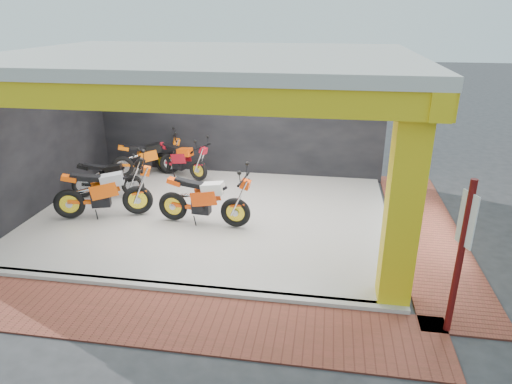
# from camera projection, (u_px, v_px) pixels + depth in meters

# --- Properties ---
(ground) EXTENTS (80.00, 80.00, 0.00)m
(ground) POSITION_uv_depth(u_px,v_px,m) (186.00, 260.00, 8.78)
(ground) COLOR #2D2D30
(ground) RESTS_ON ground
(showroom_floor) EXTENTS (8.00, 6.00, 0.10)m
(showroom_floor) POSITION_uv_depth(u_px,v_px,m) (212.00, 215.00, 10.60)
(showroom_floor) COLOR silver
(showroom_floor) RESTS_ON ground
(showroom_ceiling) EXTENTS (8.40, 6.40, 0.20)m
(showroom_ceiling) POSITION_uv_depth(u_px,v_px,m) (206.00, 57.00, 9.30)
(showroom_ceiling) COLOR beige
(showroom_ceiling) RESTS_ON corner_column
(back_wall) EXTENTS (8.20, 0.20, 3.50)m
(back_wall) POSITION_uv_depth(u_px,v_px,m) (237.00, 115.00, 12.82)
(back_wall) COLOR black
(back_wall) RESTS_ON ground
(left_wall) EXTENTS (0.20, 6.20, 3.50)m
(left_wall) POSITION_uv_depth(u_px,v_px,m) (38.00, 137.00, 10.58)
(left_wall) COLOR black
(left_wall) RESTS_ON ground
(corner_column) EXTENTS (0.50, 0.50, 3.50)m
(corner_column) POSITION_uv_depth(u_px,v_px,m) (404.00, 204.00, 6.90)
(corner_column) COLOR gold
(corner_column) RESTS_ON ground
(header_beam_front) EXTENTS (8.40, 0.30, 0.40)m
(header_beam_front) POSITION_uv_depth(u_px,v_px,m) (153.00, 97.00, 6.65)
(header_beam_front) COLOR gold
(header_beam_front) RESTS_ON corner_column
(header_beam_right) EXTENTS (0.30, 6.40, 0.40)m
(header_beam_right) POSITION_uv_depth(u_px,v_px,m) (407.00, 76.00, 8.81)
(header_beam_right) COLOR gold
(header_beam_right) RESTS_ON corner_column
(floor_kerb) EXTENTS (8.00, 0.20, 0.10)m
(floor_kerb) POSITION_uv_depth(u_px,v_px,m) (168.00, 287.00, 7.83)
(floor_kerb) COLOR silver
(floor_kerb) RESTS_ON ground
(paver_front) EXTENTS (9.00, 1.40, 0.03)m
(paver_front) POSITION_uv_depth(u_px,v_px,m) (152.00, 317.00, 7.13)
(paver_front) COLOR brown
(paver_front) RESTS_ON ground
(paver_right) EXTENTS (1.40, 7.00, 0.03)m
(paver_right) POSITION_uv_depth(u_px,v_px,m) (427.00, 232.00, 9.90)
(paver_right) COLOR brown
(paver_right) RESTS_ON ground
(signpost) EXTENTS (0.14, 0.32, 2.43)m
(signpost) POSITION_uv_depth(u_px,v_px,m) (461.00, 253.00, 6.35)
(signpost) COLOR #5A0E0D
(signpost) RESTS_ON ground
(moto_hero) EXTENTS (2.28, 1.00, 1.36)m
(moto_hero) POSITION_uv_depth(u_px,v_px,m) (235.00, 199.00, 9.65)
(moto_hero) COLOR #FF460A
(moto_hero) RESTS_ON showroom_floor
(moto_row_a) EXTENTS (2.45, 1.53, 1.40)m
(moto_row_a) POSITION_uv_depth(u_px,v_px,m) (136.00, 186.00, 10.26)
(moto_row_a) COLOR #FE570A
(moto_row_a) RESTS_ON showroom_floor
(moto_row_b) EXTENTS (2.01, 1.02, 1.17)m
(moto_row_b) POSITION_uv_depth(u_px,v_px,m) (132.00, 175.00, 11.30)
(moto_row_b) COLOR black
(moto_row_b) RESTS_ON showroom_floor
(moto_row_c) EXTENTS (2.10, 1.41, 1.20)m
(moto_row_c) POSITION_uv_depth(u_px,v_px,m) (198.00, 160.00, 12.41)
(moto_row_c) COLOR #AD1220
(moto_row_c) RESTS_ON showroom_floor
(moto_row_d) EXTENTS (2.18, 1.54, 1.25)m
(moto_row_d) POSITION_uv_depth(u_px,v_px,m) (170.00, 153.00, 12.96)
(moto_row_d) COLOR orange
(moto_row_d) RESTS_ON showroom_floor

